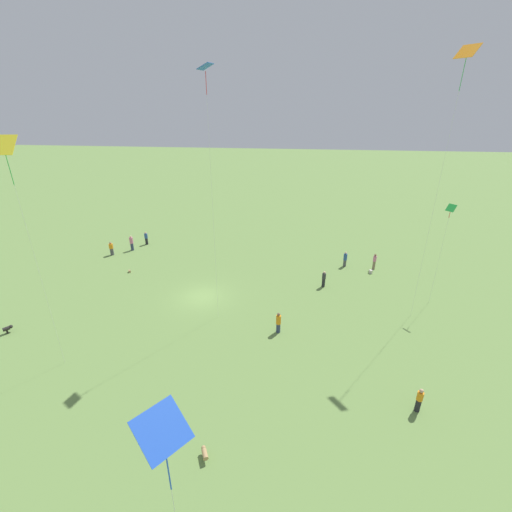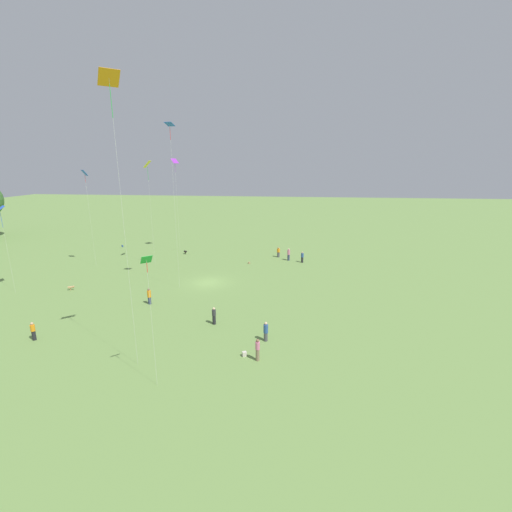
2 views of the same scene
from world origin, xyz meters
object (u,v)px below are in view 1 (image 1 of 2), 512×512
(person_6, at_px, (278,323))
(person_7, at_px, (132,243))
(person_5, at_px, (374,261))
(kite_3, at_px, (163,439))
(dog_0, at_px, (8,328))
(person_0, at_px, (419,400))
(kite_7, at_px, (450,213))
(person_2, at_px, (345,259))
(picnic_bag_0, at_px, (371,272))
(dog_1, at_px, (205,453))
(person_1, at_px, (324,279))
(kite_6, at_px, (206,86))
(picnic_bag_1, at_px, (129,271))
(kite_4, at_px, (5,153))
(person_4, at_px, (111,249))
(person_3, at_px, (146,238))
(kite_2, at_px, (465,65))

(person_6, distance_m, person_7, 23.67)
(person_5, distance_m, person_7, 28.41)
(kite_3, xyz_separation_m, dog_0, (19.25, -14.25, -8.96))
(person_0, distance_m, kite_7, 15.47)
(person_5, height_order, kite_3, kite_3)
(person_2, bearing_deg, picnic_bag_0, 175.52)
(dog_1, bearing_deg, person_1, 43.82)
(person_1, bearing_deg, kite_6, 58.74)
(picnic_bag_1, bearing_deg, person_7, -66.99)
(person_0, relative_size, person_6, 0.93)
(person_5, bearing_deg, kite_4, -144.74)
(person_6, bearing_deg, kite_7, 152.56)
(person_0, xyz_separation_m, kite_6, (13.69, -8.00, 16.60))
(person_7, bearing_deg, person_6, 164.02)
(kite_3, height_order, picnic_bag_0, kite_3)
(picnic_bag_0, bearing_deg, person_4, -2.00)
(person_2, xyz_separation_m, person_3, (24.39, -3.36, -0.03))
(person_0, bearing_deg, dog_0, 167.75)
(dog_0, distance_m, picnic_bag_1, 12.09)
(person_3, bearing_deg, kite_7, 175.01)
(person_4, xyz_separation_m, kite_4, (-6.27, 17.97, 13.19))
(person_1, relative_size, dog_1, 2.33)
(person_1, distance_m, person_5, 7.30)
(person_2, xyz_separation_m, picnic_bag_0, (-2.57, 1.42, -0.67))
(person_5, distance_m, picnic_bag_1, 26.25)
(person_3, distance_m, picnic_bag_1, 8.08)
(person_6, relative_size, dog_0, 2.67)
(person_7, bearing_deg, person_4, 64.81)
(person_3, bearing_deg, person_2, -174.90)
(person_2, relative_size, dog_1, 2.41)
(person_3, distance_m, kite_6, 25.66)
(person_3, bearing_deg, person_0, 152.26)
(kite_2, distance_m, picnic_bag_1, 33.40)
(person_7, relative_size, kite_4, 0.13)
(kite_2, bearing_deg, kite_4, -65.38)
(person_7, relative_size, picnic_bag_0, 4.77)
(dog_1, bearing_deg, person_7, 96.00)
(person_1, xyz_separation_m, picnic_bag_1, (20.30, -0.49, -0.71))
(kite_6, relative_size, picnic_bag_1, 54.30)
(kite_3, distance_m, dog_0, 25.57)
(kite_7, bearing_deg, person_3, -103.68)
(kite_2, bearing_deg, kite_7, 142.02)
(person_4, height_order, person_7, person_7)
(person_6, height_order, dog_1, person_6)
(person_5, height_order, picnic_bag_1, person_5)
(person_4, height_order, kite_2, kite_2)
(picnic_bag_1, bearing_deg, kite_6, 148.59)
(person_6, xyz_separation_m, kite_6, (5.15, -1.52, 16.53))
(person_6, bearing_deg, person_5, -179.55)
(person_7, xyz_separation_m, dog_0, (1.96, 17.06, -0.54))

